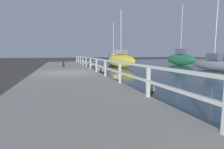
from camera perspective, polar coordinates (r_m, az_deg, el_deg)
ground_plane at (r=13.04m, az=-14.63°, el=-0.40°), size 120.00×120.00×0.00m
dock_walkway at (r=13.02m, az=-14.65°, el=0.12°), size 4.61×36.00×0.24m
railing at (r=13.21m, az=-5.14°, el=3.88°), size 0.10×32.50×1.00m
boulder_water_edge at (r=23.82m, az=-8.17°, el=3.32°), size 0.43×0.39×0.33m
boulder_near_dock at (r=14.44m, az=-3.29°, el=1.63°), size 0.76×0.68×0.57m
boulder_far_strip at (r=20.79m, az=-6.62°, el=3.07°), size 0.65×0.59×0.49m
boulder_mid_strip at (r=24.40m, az=-8.56°, el=3.70°), size 0.78×0.70×0.58m
boulder_downstream at (r=10.27m, az=1.63°, el=-0.94°), size 0.54×0.49×0.41m
boulder_upstream at (r=7.43m, az=12.68°, el=-4.57°), size 0.38×0.34×0.29m
mooring_bollard at (r=18.35m, az=-15.59°, el=3.23°), size 0.20×0.20×0.56m
sailboat_green at (r=25.96m, az=21.41°, el=4.83°), size 1.66×5.05×8.15m
sailboat_navy at (r=26.66m, az=0.49°, el=4.82°), size 2.09×5.28×6.16m
sailboat_gray at (r=19.08m, az=30.32°, el=2.99°), size 1.10×5.20×7.64m
sailboat_yellow at (r=20.36m, az=2.91°, el=4.73°), size 2.50×5.23×6.48m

